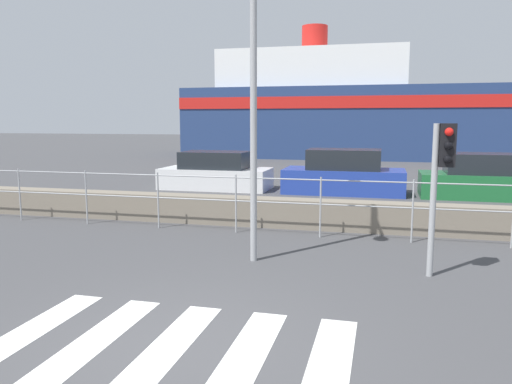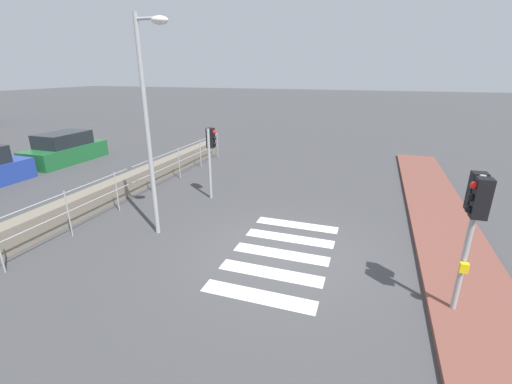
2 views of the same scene
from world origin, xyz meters
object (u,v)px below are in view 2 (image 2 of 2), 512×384
object	(u,v)px
parked_car_green	(65,149)
streetlamp	(150,107)
traffic_light_near	(475,209)
traffic_light_far	(211,147)

from	to	relation	value
parked_car_green	streetlamp	bearing A→B (deg)	-120.58
streetlamp	traffic_light_near	bearing A→B (deg)	-99.18
traffic_light_far	parked_car_green	world-z (taller)	traffic_light_far
traffic_light_near	parked_car_green	world-z (taller)	traffic_light_near
traffic_light_near	traffic_light_far	size ratio (longest dim) A/B	1.09
traffic_light_near	parked_car_green	distance (m)	17.58
traffic_light_near	streetlamp	size ratio (longest dim) A/B	0.49
traffic_light_far	parked_car_green	bearing A→B (deg)	76.08
traffic_light_near	parked_car_green	bearing A→B (deg)	68.01
streetlamp	parked_car_green	size ratio (longest dim) A/B	1.42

